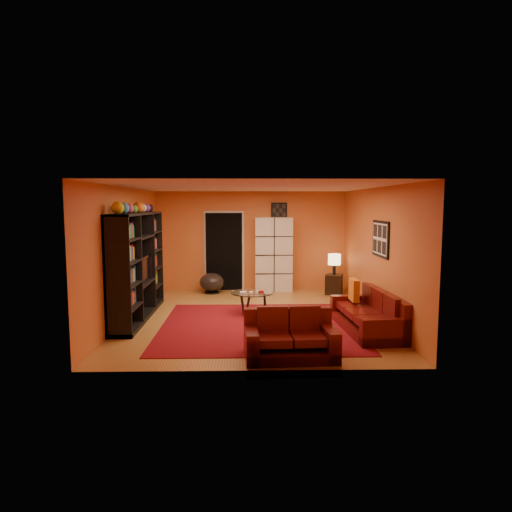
{
  "coord_description": "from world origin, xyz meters",
  "views": [
    {
      "loc": [
        -0.13,
        -9.02,
        2.27
      ],
      "look_at": [
        0.08,
        0.1,
        1.23
      ],
      "focal_mm": 32.0,
      "sensor_mm": 36.0,
      "label": 1
    }
  ],
  "objects_px": {
    "side_table": "(334,284)",
    "table_lamp": "(334,260)",
    "bowl_chair": "(212,282)",
    "sofa": "(372,315)",
    "storage_cabinet": "(274,254)",
    "loveseat": "(290,338)",
    "entertainment_unit": "(138,266)",
    "tv": "(141,269)",
    "coffee_table": "(252,295)"
  },
  "relations": [
    {
      "from": "entertainment_unit",
      "to": "table_lamp",
      "type": "xyz_separation_m",
      "value": [
        4.38,
        2.3,
        -0.18
      ]
    },
    {
      "from": "bowl_chair",
      "to": "table_lamp",
      "type": "height_order",
      "value": "table_lamp"
    },
    {
      "from": "table_lamp",
      "to": "loveseat",
      "type": "bearing_deg",
      "value": -108.49
    },
    {
      "from": "coffee_table",
      "to": "side_table",
      "type": "distance_m",
      "value": 2.92
    },
    {
      "from": "tv",
      "to": "sofa",
      "type": "relative_size",
      "value": 0.42
    },
    {
      "from": "sofa",
      "to": "loveseat",
      "type": "relative_size",
      "value": 1.52
    },
    {
      "from": "bowl_chair",
      "to": "loveseat",
      "type": "bearing_deg",
      "value": -72.81
    },
    {
      "from": "coffee_table",
      "to": "storage_cabinet",
      "type": "distance_m",
      "value": 2.65
    },
    {
      "from": "entertainment_unit",
      "to": "storage_cabinet",
      "type": "bearing_deg",
      "value": 44.2
    },
    {
      "from": "bowl_chair",
      "to": "side_table",
      "type": "xyz_separation_m",
      "value": [
        3.1,
        -0.2,
        -0.03
      ]
    },
    {
      "from": "sofa",
      "to": "bowl_chair",
      "type": "xyz_separation_m",
      "value": [
        -3.13,
        3.56,
        -0.01
      ]
    },
    {
      "from": "bowl_chair",
      "to": "table_lamp",
      "type": "distance_m",
      "value": 3.17
    },
    {
      "from": "entertainment_unit",
      "to": "bowl_chair",
      "type": "xyz_separation_m",
      "value": [
        1.28,
        2.5,
        -0.77
      ]
    },
    {
      "from": "tv",
      "to": "coffee_table",
      "type": "distance_m",
      "value": 2.31
    },
    {
      "from": "coffee_table",
      "to": "side_table",
      "type": "relative_size",
      "value": 1.76
    },
    {
      "from": "coffee_table",
      "to": "side_table",
      "type": "height_order",
      "value": "side_table"
    },
    {
      "from": "storage_cabinet",
      "to": "bowl_chair",
      "type": "bearing_deg",
      "value": -168.54
    },
    {
      "from": "storage_cabinet",
      "to": "bowl_chair",
      "type": "height_order",
      "value": "storage_cabinet"
    },
    {
      "from": "entertainment_unit",
      "to": "storage_cabinet",
      "type": "height_order",
      "value": "entertainment_unit"
    },
    {
      "from": "loveseat",
      "to": "coffee_table",
      "type": "distance_m",
      "value": 2.76
    },
    {
      "from": "coffee_table",
      "to": "bowl_chair",
      "type": "xyz_separation_m",
      "value": [
        -1.0,
        2.22,
        -0.12
      ]
    },
    {
      "from": "entertainment_unit",
      "to": "tv",
      "type": "bearing_deg",
      "value": 48.34
    },
    {
      "from": "loveseat",
      "to": "bowl_chair",
      "type": "xyz_separation_m",
      "value": [
        -1.52,
        4.92,
        -0.01
      ]
    },
    {
      "from": "tv",
      "to": "sofa",
      "type": "distance_m",
      "value": 4.55
    },
    {
      "from": "loveseat",
      "to": "storage_cabinet",
      "type": "bearing_deg",
      "value": -3.84
    },
    {
      "from": "storage_cabinet",
      "to": "table_lamp",
      "type": "relative_size",
      "value": 3.69
    },
    {
      "from": "storage_cabinet",
      "to": "side_table",
      "type": "bearing_deg",
      "value": -17.54
    },
    {
      "from": "sofa",
      "to": "loveseat",
      "type": "bearing_deg",
      "value": -143.57
    },
    {
      "from": "sofa",
      "to": "coffee_table",
      "type": "height_order",
      "value": "sofa"
    },
    {
      "from": "tv",
      "to": "side_table",
      "type": "xyz_separation_m",
      "value": [
        4.33,
        2.24,
        -0.73
      ]
    },
    {
      "from": "sofa",
      "to": "side_table",
      "type": "distance_m",
      "value": 3.36
    },
    {
      "from": "loveseat",
      "to": "coffee_table",
      "type": "height_order",
      "value": "loveseat"
    },
    {
      "from": "storage_cabinet",
      "to": "side_table",
      "type": "height_order",
      "value": "storage_cabinet"
    },
    {
      "from": "side_table",
      "to": "table_lamp",
      "type": "height_order",
      "value": "table_lamp"
    },
    {
      "from": "storage_cabinet",
      "to": "loveseat",
      "type": "bearing_deg",
      "value": -90.02
    },
    {
      "from": "sofa",
      "to": "side_table",
      "type": "bearing_deg",
      "value": 86.74
    },
    {
      "from": "table_lamp",
      "to": "bowl_chair",
      "type": "bearing_deg",
      "value": 176.33
    },
    {
      "from": "storage_cabinet",
      "to": "tv",
      "type": "bearing_deg",
      "value": -135.01
    },
    {
      "from": "tv",
      "to": "sofa",
      "type": "height_order",
      "value": "tv"
    },
    {
      "from": "storage_cabinet",
      "to": "side_table",
      "type": "distance_m",
      "value": 1.73
    },
    {
      "from": "storage_cabinet",
      "to": "table_lamp",
      "type": "xyz_separation_m",
      "value": [
        1.5,
        -0.5,
        -0.09
      ]
    },
    {
      "from": "sofa",
      "to": "storage_cabinet",
      "type": "distance_m",
      "value": 4.21
    },
    {
      "from": "table_lamp",
      "to": "sofa",
      "type": "bearing_deg",
      "value": -89.49
    },
    {
      "from": "loveseat",
      "to": "table_lamp",
      "type": "xyz_separation_m",
      "value": [
        1.58,
        4.72,
        0.58
      ]
    },
    {
      "from": "bowl_chair",
      "to": "table_lamp",
      "type": "bearing_deg",
      "value": -3.67
    },
    {
      "from": "side_table",
      "to": "table_lamp",
      "type": "bearing_deg",
      "value": 0.0
    },
    {
      "from": "bowl_chair",
      "to": "side_table",
      "type": "height_order",
      "value": "bowl_chair"
    },
    {
      "from": "loveseat",
      "to": "storage_cabinet",
      "type": "distance_m",
      "value": 5.27
    },
    {
      "from": "entertainment_unit",
      "to": "loveseat",
      "type": "relative_size",
      "value": 2.17
    },
    {
      "from": "tv",
      "to": "sofa",
      "type": "xyz_separation_m",
      "value": [
        4.36,
        -1.12,
        -0.69
      ]
    }
  ]
}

